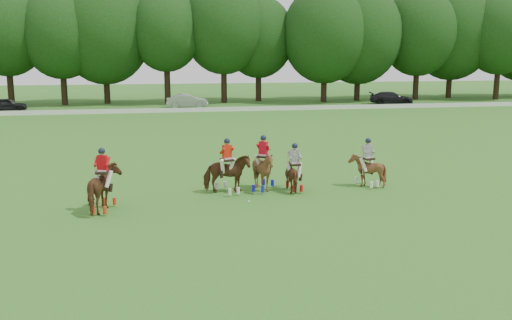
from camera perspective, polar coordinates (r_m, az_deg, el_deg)
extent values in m
plane|color=#2D661D|center=(20.41, -4.04, -6.26)|extent=(180.00, 180.00, 0.00)
cylinder|color=black|center=(70.08, -23.36, 7.07)|extent=(0.70, 0.70, 4.98)
ellipsoid|color=black|center=(70.03, -23.72, 11.79)|extent=(8.80, 8.80, 10.12)
cylinder|color=black|center=(68.64, -18.66, 7.18)|extent=(0.70, 0.70, 4.64)
ellipsoid|color=black|center=(68.57, -18.95, 11.87)|extent=(8.80, 8.80, 10.13)
cylinder|color=black|center=(69.19, -14.70, 7.28)|extent=(0.70, 0.70, 4.31)
ellipsoid|color=black|center=(69.12, -14.95, 12.37)|extent=(10.67, 10.67, 12.27)
cylinder|color=black|center=(67.52, -8.86, 7.82)|extent=(0.70, 0.70, 5.24)
ellipsoid|color=black|center=(67.47, -9.01, 12.60)|extent=(8.06, 8.06, 9.26)
cylinder|color=black|center=(68.29, -3.22, 7.93)|extent=(0.70, 0.70, 5.19)
ellipsoid|color=black|center=(68.27, -3.28, 13.10)|extent=(9.50, 9.50, 10.92)
cylinder|color=black|center=(70.38, 0.25, 7.75)|extent=(0.70, 0.70, 4.48)
ellipsoid|color=black|center=(70.30, 0.25, 12.20)|extent=(8.60, 8.60, 9.89)
cylinder|color=black|center=(69.49, 6.81, 7.52)|extent=(0.70, 0.70, 4.21)
ellipsoid|color=black|center=(69.41, 6.92, 12.39)|extent=(10.11, 10.11, 11.63)
cylinder|color=black|center=(72.30, 10.08, 7.50)|extent=(0.70, 0.70, 4.07)
ellipsoid|color=black|center=(72.22, 10.24, 12.22)|extent=(10.46, 10.46, 12.03)
cylinder|color=black|center=(75.62, 15.71, 7.68)|extent=(0.70, 0.70, 4.79)
ellipsoid|color=black|center=(75.57, 15.94, 12.19)|extent=(9.47, 9.47, 10.89)
cylinder|color=black|center=(79.52, 18.75, 7.52)|extent=(0.70, 0.70, 4.44)
ellipsoid|color=black|center=(79.47, 19.03, 12.05)|extent=(10.84, 10.84, 12.47)
cylinder|color=black|center=(79.30, 22.95, 7.39)|extent=(0.70, 0.70, 4.86)
ellipsoid|color=black|center=(79.25, 23.26, 11.55)|extent=(8.94, 8.94, 10.28)
cube|color=white|center=(57.73, -8.43, 4.95)|extent=(120.00, 0.10, 0.44)
imported|color=black|center=(63.75, -23.66, 5.11)|extent=(4.06, 2.00, 1.33)
imported|color=#9B9BA0|center=(62.25, -6.90, 5.88)|extent=(4.46, 1.58, 1.47)
imported|color=black|center=(67.93, 13.37, 6.06)|extent=(5.25, 3.03, 1.43)
imported|color=#462212|center=(22.32, -15.01, -2.80)|extent=(1.38, 2.23, 1.75)
cube|color=black|center=(22.18, -15.09, -1.18)|extent=(0.55, 0.64, 0.08)
cylinder|color=tan|center=(22.29, -15.81, -1.37)|extent=(0.08, 0.21, 1.29)
imported|color=#462212|center=(24.33, -2.90, -1.41)|extent=(2.04, 1.89, 1.68)
cube|color=black|center=(24.21, -2.91, 0.02)|extent=(0.60, 0.67, 0.08)
cylinder|color=tan|center=(24.36, -2.28, -0.10)|extent=(0.10, 0.21, 1.29)
imported|color=#462212|center=(24.77, 0.73, -1.09)|extent=(2.03, 2.09, 1.75)
cube|color=black|center=(24.64, 0.73, 0.38)|extent=(0.67, 0.71, 0.08)
cylinder|color=tan|center=(24.56, 1.39, 0.15)|extent=(0.14, 0.20, 1.29)
imported|color=#462212|center=(24.79, 3.86, -1.55)|extent=(0.81, 1.65, 1.37)
cube|color=black|center=(24.69, 3.88, -0.42)|extent=(0.46, 0.58, 0.08)
cylinder|color=tan|center=(24.62, 3.21, -0.63)|extent=(0.04, 0.21, 1.29)
imported|color=#462212|center=(26.01, 11.05, -1.03)|extent=(1.55, 1.64, 1.48)
cube|color=black|center=(25.91, 11.09, 0.15)|extent=(0.59, 0.67, 0.08)
cylinder|color=tan|center=(25.73, 10.57, -0.09)|extent=(0.09, 0.21, 1.29)
sphere|color=white|center=(22.96, -0.71, -4.18)|extent=(0.09, 0.09, 0.09)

